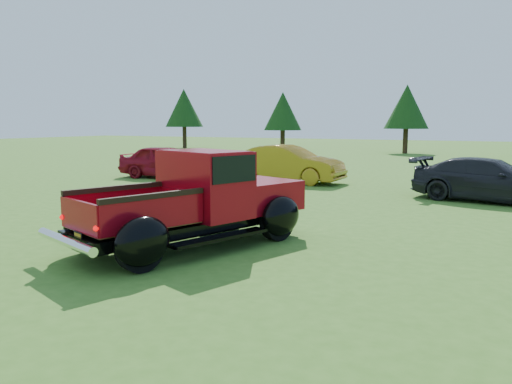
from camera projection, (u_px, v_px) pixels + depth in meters
ground at (229, 261)px, 8.14m from camera, size 120.00×120.00×0.00m
tree_far_west at (184, 108)px, 44.03m from camera, size 3.33×3.33×5.20m
tree_west at (283, 111)px, 38.69m from camera, size 2.94×2.94×4.60m
tree_mid_left at (407, 107)px, 36.36m from camera, size 3.20×3.20×5.00m
pickup_truck at (205, 199)px, 9.29m from camera, size 3.39×4.98×1.74m
show_car_red at (167, 162)px, 20.34m from camera, size 4.09×2.01×1.34m
show_car_yellow at (288, 164)px, 18.82m from camera, size 4.28×1.56×1.40m
show_car_grey at (490, 180)px, 14.24m from camera, size 4.50×2.45×1.24m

